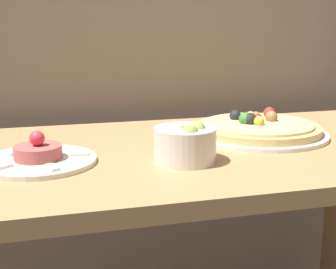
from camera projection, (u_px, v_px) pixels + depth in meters
The scene contains 4 objects.
dining_table at pixel (196, 194), 1.10m from camera, with size 1.26×0.64×0.74m.
pizza_plate at pixel (258, 129), 1.18m from camera, with size 0.34×0.34×0.06m.
tartare_plate at pixel (38, 158), 0.94m from camera, with size 0.23×0.23×0.07m.
small_bowl at pixel (186, 144), 0.95m from camera, with size 0.13×0.13×0.09m.
Camera 1 is at (-0.33, -0.66, 1.02)m, focal length 50.00 mm.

